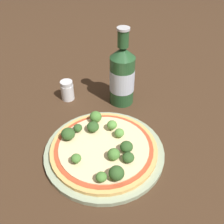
{
  "coord_description": "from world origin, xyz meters",
  "views": [
    {
      "loc": [
        0.34,
        -0.28,
        0.48
      ],
      "look_at": [
        -0.05,
        0.06,
        0.06
      ],
      "focal_mm": 42.0,
      "sensor_mm": 36.0,
      "label": 1
    }
  ],
  "objects": [
    {
      "name": "broccoli_floret_8",
      "position": [
        -0.03,
        0.04,
        0.04
      ],
      "size": [
        0.03,
        0.03,
        0.03
      ],
      "color": "#7A9E5B",
      "rests_on": "pizza"
    },
    {
      "name": "broccoli_floret_11",
      "position": [
        -0.06,
        -0.0,
        0.04
      ],
      "size": [
        0.03,
        0.03,
        0.03
      ],
      "color": "#7A9E5B",
      "rests_on": "pizza"
    },
    {
      "name": "broccoli_floret_7",
      "position": [
        -0.08,
        -0.06,
        0.04
      ],
      "size": [
        0.03,
        0.03,
        0.03
      ],
      "color": "#7A9E5B",
      "rests_on": "pizza"
    },
    {
      "name": "broccoli_floret_4",
      "position": [
        0.0,
        0.04,
        0.04
      ],
      "size": [
        0.02,
        0.02,
        0.02
      ],
      "color": "#7A9E5B",
      "rests_on": "pizza"
    },
    {
      "name": "plate",
      "position": [
        0.0,
        -0.01,
        0.01
      ],
      "size": [
        0.29,
        0.29,
        0.01
      ],
      "color": "#93A384",
      "rests_on": "ground_plane"
    },
    {
      "name": "pizza",
      "position": [
        0.0,
        -0.01,
        0.02
      ],
      "size": [
        0.26,
        0.26,
        0.01
      ],
      "color": "tan",
      "rests_on": "plate"
    },
    {
      "name": "broccoli_floret_9",
      "position": [
        0.0,
        -0.09,
        0.04
      ],
      "size": [
        0.02,
        0.02,
        0.02
      ],
      "color": "#7A9E5B",
      "rests_on": "pizza"
    },
    {
      "name": "broccoli_floret_0",
      "position": [
        -0.08,
        0.03,
        0.04
      ],
      "size": [
        0.03,
        0.03,
        0.03
      ],
      "color": "#7A9E5B",
      "rests_on": "pizza"
    },
    {
      "name": "broccoli_floret_6",
      "position": [
        0.07,
        -0.0,
        0.04
      ],
      "size": [
        0.03,
        0.03,
        0.02
      ],
      "color": "#7A9E5B",
      "rests_on": "pizza"
    },
    {
      "name": "broccoli_floret_5",
      "position": [
        0.05,
        0.02,
        0.04
      ],
      "size": [
        0.03,
        0.03,
        0.03
      ],
      "color": "#7A9E5B",
      "rests_on": "pizza"
    },
    {
      "name": "broccoli_floret_10",
      "position": [
        0.07,
        -0.08,
        0.04
      ],
      "size": [
        0.02,
        0.02,
        0.02
      ],
      "color": "#7A9E5B",
      "rests_on": "pizza"
    },
    {
      "name": "ground_plane",
      "position": [
        0.0,
        0.0,
        0.0
      ],
      "size": [
        3.0,
        3.0,
        0.0
      ],
      "primitive_type": "plane",
      "color": "#3D2819"
    },
    {
      "name": "broccoli_floret_1",
      "position": [
        -0.08,
        -0.03,
        0.04
      ],
      "size": [
        0.02,
        0.02,
        0.02
      ],
      "color": "#7A9E5B",
      "rests_on": "pizza"
    },
    {
      "name": "pepper_shaker",
      "position": [
        -0.25,
        0.05,
        0.03
      ],
      "size": [
        0.04,
        0.04,
        0.06
      ],
      "color": "silver",
      "rests_on": "ground_plane"
    },
    {
      "name": "broccoli_floret_3",
      "position": [
        0.09,
        -0.05,
        0.04
      ],
      "size": [
        0.03,
        0.03,
        0.03
      ],
      "color": "#7A9E5B",
      "rests_on": "pizza"
    },
    {
      "name": "beer_bottle",
      "position": [
        -0.13,
        0.16,
        0.09
      ],
      "size": [
        0.07,
        0.07,
        0.23
      ],
      "color": "#234C28",
      "rests_on": "ground_plane"
    },
    {
      "name": "broccoli_floret_2",
      "position": [
        0.04,
        -0.02,
        0.04
      ],
      "size": [
        0.03,
        0.03,
        0.03
      ],
      "color": "#7A9E5B",
      "rests_on": "pizza"
    }
  ]
}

